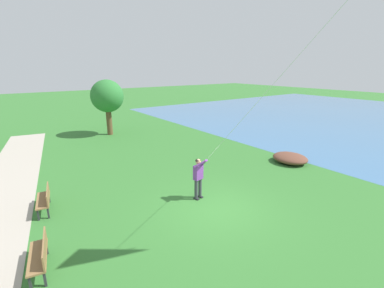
# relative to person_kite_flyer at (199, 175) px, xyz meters

# --- Properties ---
(ground_plane) EXTENTS (120.00, 120.00, 0.00)m
(ground_plane) POSITION_rel_person_kite_flyer_xyz_m (0.04, -1.05, -1.05)
(ground_plane) COLOR #33702D
(lake_water) EXTENTS (36.00, 44.00, 0.01)m
(lake_water) POSITION_rel_person_kite_flyer_xyz_m (25.64, 2.95, -1.04)
(lake_water) COLOR teal
(lake_water) RESTS_ON ground
(person_kite_flyer) EXTENTS (0.52, 0.62, 1.83)m
(person_kite_flyer) POSITION_rel_person_kite_flyer_xyz_m (0.00, 0.00, 0.00)
(person_kite_flyer) COLOR #232328
(person_kite_flyer) RESTS_ON ground
(park_bench_near_walkway) EXTENTS (0.69, 1.55, 0.88)m
(park_bench_near_walkway) POSITION_rel_person_kite_flyer_xyz_m (-5.90, -0.82, -0.54)
(park_bench_near_walkway) COLOR olive
(park_bench_near_walkway) RESTS_ON ground
(park_bench_far_walkway) EXTENTS (0.69, 1.55, 0.88)m
(park_bench_far_walkway) POSITION_rel_person_kite_flyer_xyz_m (-5.30, 2.63, -0.54)
(park_bench_far_walkway) COLOR olive
(park_bench_far_walkway) RESTS_ON ground
(tree_horizon_far) EXTENTS (2.50, 2.73, 4.36)m
(tree_horizon_far) POSITION_rel_person_kite_flyer_xyz_m (0.90, 13.03, 2.00)
(tree_horizon_far) COLOR brown
(tree_horizon_far) RESTS_ON ground
(lakeside_shrub) EXTENTS (1.75, 1.99, 0.52)m
(lakeside_shrub) POSITION_rel_person_kite_flyer_xyz_m (6.92, 0.43, -0.79)
(lakeside_shrub) COLOR brown
(lakeside_shrub) RESTS_ON ground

